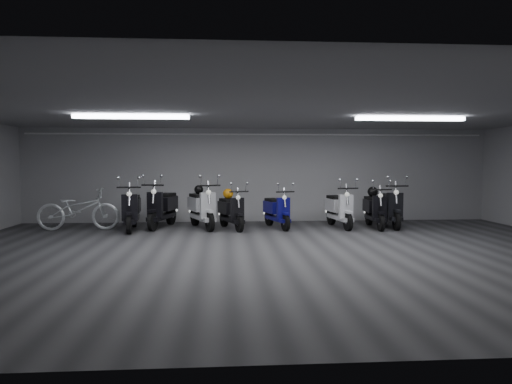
{
  "coord_description": "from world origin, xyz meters",
  "views": [
    {
      "loc": [
        -1.08,
        -8.95,
        1.78
      ],
      "look_at": [
        -0.28,
        2.5,
        1.05
      ],
      "focal_mm": 32.54,
      "sensor_mm": 36.0,
      "label": 1
    }
  ],
  "objects": [
    {
      "name": "scooter_1",
      "position": [
        -2.75,
        3.79,
        0.74
      ],
      "size": [
        1.13,
        2.1,
        1.49
      ],
      "primitive_type": null,
      "rotation": [
        0.0,
        0.0,
        -0.25
      ],
      "color": "black",
      "rests_on": "floor"
    },
    {
      "name": "bicycle",
      "position": [
        -4.9,
        3.48,
        0.67
      ],
      "size": [
        2.12,
        0.84,
        1.35
      ],
      "primitive_type": "imported",
      "rotation": [
        0.0,
        0.0,
        1.62
      ],
      "color": "white",
      "rests_on": "floor"
    },
    {
      "name": "scooter_6",
      "position": [
        2.07,
        3.45,
        0.69
      ],
      "size": [
        0.84,
        1.92,
        1.38
      ],
      "primitive_type": null,
      "rotation": [
        0.0,
        0.0,
        0.12
      ],
      "color": "silver",
      "rests_on": "floor"
    },
    {
      "name": "scooter_3",
      "position": [
        -0.88,
        3.33,
        0.65
      ],
      "size": [
        1.13,
        1.83,
        1.29
      ],
      "primitive_type": null,
      "rotation": [
        0.0,
        0.0,
        0.34
      ],
      "color": "black",
      "rests_on": "floor"
    },
    {
      "name": "fluor_strip_right",
      "position": [
        3.0,
        1.0,
        2.74
      ],
      "size": [
        2.4,
        0.18,
        0.08
      ],
      "primitive_type": "cube",
      "color": "white",
      "rests_on": "ceiling"
    },
    {
      "name": "ceiling",
      "position": [
        0.0,
        0.0,
        2.8
      ],
      "size": [
        14.0,
        10.0,
        0.01
      ],
      "primitive_type": "cube",
      "color": "gray",
      "rests_on": "ground"
    },
    {
      "name": "helmet_1",
      "position": [
        -1.76,
        3.82,
        1.04
      ],
      "size": [
        0.25,
        0.25,
        0.25
      ],
      "primitive_type": "sphere",
      "color": "black",
      "rests_on": "scooter_2"
    },
    {
      "name": "scooter_7",
      "position": [
        3.02,
        3.32,
        0.67
      ],
      "size": [
        0.7,
        1.84,
        1.34
      ],
      "primitive_type": null,
      "rotation": [
        0.0,
        0.0,
        -0.06
      ],
      "color": "black",
      "rests_on": "floor"
    },
    {
      "name": "scooter_2",
      "position": [
        -1.67,
        3.56,
        0.74
      ],
      "size": [
        1.31,
        2.09,
        1.48
      ],
      "primitive_type": null,
      "rotation": [
        0.0,
        0.0,
        0.35
      ],
      "color": "silver",
      "rests_on": "floor"
    },
    {
      "name": "scooter_4",
      "position": [
        0.36,
        3.48,
        0.63
      ],
      "size": [
        1.03,
        1.8,
        1.27
      ],
      "primitive_type": null,
      "rotation": [
        0.0,
        0.0,
        0.29
      ],
      "color": "navy",
      "rests_on": "floor"
    },
    {
      "name": "front_wall",
      "position": [
        0.0,
        -5.0,
        1.4
      ],
      "size": [
        14.0,
        0.01,
        2.8
      ],
      "primitive_type": "cube",
      "color": "#99999C",
      "rests_on": "ground"
    },
    {
      "name": "conduit",
      "position": [
        0.0,
        4.92,
        2.62
      ],
      "size": [
        13.6,
        0.05,
        0.05
      ],
      "primitive_type": "cylinder",
      "rotation": [
        0.0,
        1.57,
        0.0
      ],
      "color": "white",
      "rests_on": "back_wall"
    },
    {
      "name": "scooter_0",
      "position": [
        -3.48,
        3.32,
        0.72
      ],
      "size": [
        0.83,
        2.0,
        1.45
      ],
      "primitive_type": null,
      "rotation": [
        0.0,
        0.0,
        0.1
      ],
      "color": "black",
      "rests_on": "floor"
    },
    {
      "name": "floor",
      "position": [
        0.0,
        0.0,
        -0.01
      ],
      "size": [
        14.0,
        10.0,
        0.01
      ],
      "primitive_type": "cube",
      "color": "#323234",
      "rests_on": "ground"
    },
    {
      "name": "scooter_8",
      "position": [
        3.5,
        3.47,
        0.73
      ],
      "size": [
        0.81,
        2.0,
        1.45
      ],
      "primitive_type": null,
      "rotation": [
        0.0,
        0.0,
        -0.08
      ],
      "color": "black",
      "rests_on": "floor"
    },
    {
      "name": "back_wall",
      "position": [
        0.0,
        5.0,
        1.4
      ],
      "size": [
        14.0,
        0.01,
        2.8
      ],
      "primitive_type": "cube",
      "color": "#99999C",
      "rests_on": "ground"
    },
    {
      "name": "fluor_strip_left",
      "position": [
        -3.0,
        1.0,
        2.74
      ],
      "size": [
        2.4,
        0.18,
        0.08
      ],
      "primitive_type": "cube",
      "color": "white",
      "rests_on": "ceiling"
    },
    {
      "name": "helmet_2",
      "position": [
        -0.96,
        3.56,
        0.94
      ],
      "size": [
        0.28,
        0.28,
        0.28
      ],
      "primitive_type": "sphere",
      "color": "orange",
      "rests_on": "scooter_3"
    },
    {
      "name": "helmet_0",
      "position": [
        3.03,
        3.57,
        0.98
      ],
      "size": [
        0.28,
        0.28,
        0.28
      ],
      "primitive_type": "sphere",
      "color": "black",
      "rests_on": "scooter_7"
    }
  ]
}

